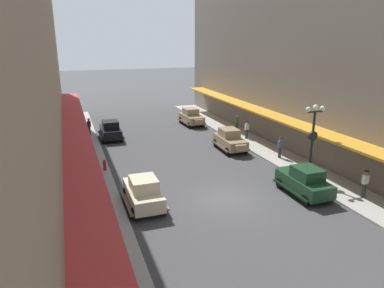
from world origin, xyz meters
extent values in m
plane|color=#424244|center=(0.00, 0.00, 0.00)|extent=(200.00, 200.00, 0.00)
cube|color=#A8A59E|center=(-7.50, 0.00, 0.07)|extent=(3.00, 60.00, 0.15)
cube|color=#A8A59E|center=(7.50, 0.00, 0.07)|extent=(3.00, 60.00, 0.15)
cube|color=gray|center=(-10.25, 0.00, 8.95)|extent=(2.50, 60.00, 17.90)
cube|color=#BF3333|center=(-8.10, 0.00, 3.00)|extent=(1.80, 54.00, 0.16)
cube|color=orange|center=(8.10, 0.00, 3.00)|extent=(1.80, 54.00, 0.16)
cube|color=#997F5B|center=(4.57, 8.91, 0.74)|extent=(1.82, 3.95, 0.80)
cube|color=#997F5B|center=(4.58, 9.16, 1.49)|extent=(1.49, 1.74, 0.70)
cube|color=#8C9EA8|center=(4.58, 9.16, 1.49)|extent=(1.42, 1.71, 0.42)
cube|color=#997F5B|center=(4.50, 6.78, 0.79)|extent=(0.95, 0.39, 0.52)
cube|color=#4C3F2D|center=(5.52, 8.88, 0.42)|extent=(0.35, 3.52, 0.12)
cube|color=#4C3F2D|center=(3.62, 8.94, 0.42)|extent=(0.35, 3.52, 0.12)
cylinder|color=black|center=(5.34, 7.52, 0.34)|extent=(0.24, 0.69, 0.68)
cylinder|color=black|center=(3.72, 7.57, 0.34)|extent=(0.24, 0.69, 0.68)
cylinder|color=black|center=(5.42, 10.25, 0.34)|extent=(0.24, 0.69, 0.68)
cylinder|color=black|center=(3.81, 10.30, 0.34)|extent=(0.24, 0.69, 0.68)
cube|color=beige|center=(-4.87, 0.71, 0.74)|extent=(1.70, 3.90, 0.80)
cube|color=beige|center=(-4.87, 0.46, 1.49)|extent=(1.44, 1.70, 0.70)
cube|color=#8C9EA8|center=(-4.87, 0.46, 1.49)|extent=(1.37, 1.67, 0.42)
cube|color=beige|center=(-4.88, 2.84, 0.79)|extent=(0.94, 0.36, 0.52)
cube|color=#6D6856|center=(-5.82, 0.71, 0.42)|extent=(0.24, 3.51, 0.12)
cube|color=#6D6856|center=(-3.92, 0.71, 0.42)|extent=(0.24, 3.51, 0.12)
cylinder|color=black|center=(-5.68, 2.08, 0.34)|extent=(0.22, 0.68, 0.68)
cylinder|color=black|center=(-4.07, 2.08, 0.34)|extent=(0.22, 0.68, 0.68)
cylinder|color=black|center=(-5.68, -0.65, 0.34)|extent=(0.22, 0.68, 0.68)
cylinder|color=black|center=(-4.07, -0.65, 0.34)|extent=(0.22, 0.68, 0.68)
cube|color=#997F5B|center=(4.59, 18.99, 0.74)|extent=(1.81, 3.95, 0.80)
cube|color=#997F5B|center=(4.58, 19.24, 1.49)|extent=(1.49, 1.74, 0.70)
cube|color=#8C9EA8|center=(4.58, 19.24, 1.49)|extent=(1.42, 1.70, 0.42)
cube|color=#997F5B|center=(4.65, 16.86, 0.79)|extent=(0.95, 0.39, 0.52)
cube|color=#4C3F2D|center=(5.54, 19.01, 0.42)|extent=(0.34, 3.52, 0.12)
cube|color=#4C3F2D|center=(3.64, 18.96, 0.42)|extent=(0.34, 3.52, 0.12)
cylinder|color=black|center=(5.44, 17.65, 0.34)|extent=(0.24, 0.69, 0.68)
cylinder|color=black|center=(3.82, 17.60, 0.34)|extent=(0.24, 0.69, 0.68)
cylinder|color=black|center=(5.36, 20.37, 0.34)|extent=(0.24, 0.69, 0.68)
cylinder|color=black|center=(3.74, 20.33, 0.34)|extent=(0.24, 0.69, 0.68)
cube|color=black|center=(-4.78, 16.02, 0.74)|extent=(1.71, 3.90, 0.80)
cube|color=black|center=(-4.78, 15.77, 1.49)|extent=(1.44, 1.70, 0.70)
cube|color=#8C9EA8|center=(-4.78, 15.77, 1.49)|extent=(1.37, 1.67, 0.42)
cube|color=black|center=(-4.78, 18.15, 0.79)|extent=(0.94, 0.36, 0.52)
cube|color=black|center=(-5.73, 16.02, 0.42)|extent=(0.25, 3.51, 0.12)
cube|color=black|center=(-3.83, 16.02, 0.42)|extent=(0.25, 3.51, 0.12)
cylinder|color=black|center=(-5.58, 17.38, 0.34)|extent=(0.22, 0.68, 0.68)
cylinder|color=black|center=(-3.97, 17.38, 0.34)|extent=(0.22, 0.68, 0.68)
cylinder|color=black|center=(-5.59, 14.65, 0.34)|extent=(0.22, 0.68, 0.68)
cylinder|color=black|center=(-3.98, 14.65, 0.34)|extent=(0.22, 0.68, 0.68)
cube|color=#193D23|center=(4.83, -1.04, 0.74)|extent=(1.76, 3.93, 0.80)
cube|color=#193D23|center=(4.82, -1.29, 1.49)|extent=(1.47, 1.72, 0.70)
cube|color=#8C9EA8|center=(4.82, -1.29, 1.49)|extent=(1.39, 1.69, 0.42)
cube|color=#193D23|center=(4.86, 1.09, 0.79)|extent=(0.94, 0.37, 0.52)
cube|color=black|center=(3.88, -1.02, 0.42)|extent=(0.30, 3.51, 0.12)
cube|color=black|center=(5.78, -1.05, 0.42)|extent=(0.30, 3.51, 0.12)
cylinder|color=black|center=(4.04, 0.34, 0.34)|extent=(0.23, 0.68, 0.68)
cylinder|color=black|center=(5.66, 0.32, 0.34)|extent=(0.23, 0.68, 0.68)
cylinder|color=black|center=(4.00, -2.39, 0.34)|extent=(0.23, 0.68, 0.68)
cylinder|color=black|center=(5.61, -2.41, 0.34)|extent=(0.23, 0.68, 0.68)
cube|color=black|center=(6.40, 0.51, 0.40)|extent=(0.44, 0.44, 0.50)
cylinder|color=black|center=(6.40, 0.51, 2.75)|extent=(0.16, 0.16, 4.20)
cube|color=black|center=(6.40, 0.51, 4.85)|extent=(1.10, 0.10, 0.10)
sphere|color=white|center=(5.85, 0.51, 5.03)|extent=(0.32, 0.32, 0.32)
sphere|color=white|center=(6.95, 0.51, 5.03)|extent=(0.32, 0.32, 0.32)
sphere|color=white|center=(6.40, 0.51, 5.13)|extent=(0.36, 0.36, 0.36)
cylinder|color=black|center=(6.40, 0.51, 3.25)|extent=(0.64, 0.18, 0.64)
cylinder|color=silver|center=(6.40, 0.61, 3.25)|extent=(0.56, 0.02, 0.56)
cylinder|color=#B21E19|center=(-6.35, 7.07, 0.50)|extent=(0.24, 0.24, 0.70)
sphere|color=#B21E19|center=(-6.35, 7.07, 0.87)|extent=(0.20, 0.20, 0.20)
cylinder|color=#2D2D33|center=(7.47, 11.31, 0.57)|extent=(0.24, 0.24, 0.85)
cube|color=white|center=(7.47, 11.31, 1.28)|extent=(0.36, 0.22, 0.56)
sphere|color=tan|center=(7.47, 11.31, 1.68)|extent=(0.22, 0.22, 0.22)
cylinder|color=black|center=(7.47, 11.31, 1.80)|extent=(0.28, 0.28, 0.04)
cylinder|color=#2D2D33|center=(7.84, -2.82, 0.57)|extent=(0.24, 0.24, 0.85)
cube|color=white|center=(7.84, -2.82, 1.28)|extent=(0.36, 0.22, 0.56)
sphere|color=#9E7051|center=(7.84, -2.82, 1.68)|extent=(0.22, 0.22, 0.22)
cylinder|color=black|center=(7.84, -2.82, 1.80)|extent=(0.28, 0.28, 0.04)
cylinder|color=#4C4238|center=(-6.65, 17.62, 0.57)|extent=(0.24, 0.24, 0.85)
cube|color=#26262D|center=(-6.65, 17.62, 1.28)|extent=(0.36, 0.22, 0.56)
sphere|color=brown|center=(-6.65, 17.62, 1.68)|extent=(0.22, 0.22, 0.22)
cylinder|color=black|center=(-6.65, 17.62, 1.80)|extent=(0.28, 0.28, 0.04)
cylinder|color=#2D2D33|center=(7.20, 5.23, 0.57)|extent=(0.24, 0.24, 0.85)
cube|color=#3F598C|center=(7.20, 5.23, 1.28)|extent=(0.36, 0.22, 0.56)
sphere|color=#9E7051|center=(7.20, 5.23, 1.68)|extent=(0.22, 0.22, 0.22)
cylinder|color=black|center=(7.20, 5.23, 1.80)|extent=(0.28, 0.28, 0.04)
cylinder|color=#2D2D33|center=(7.96, 14.36, 0.57)|extent=(0.24, 0.24, 0.85)
cube|color=#4C724C|center=(7.96, 14.36, 1.28)|extent=(0.36, 0.22, 0.56)
sphere|color=tan|center=(7.96, 14.36, 1.68)|extent=(0.22, 0.22, 0.22)
camera|label=1|loc=(-8.50, -17.71, 9.27)|focal=32.99mm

